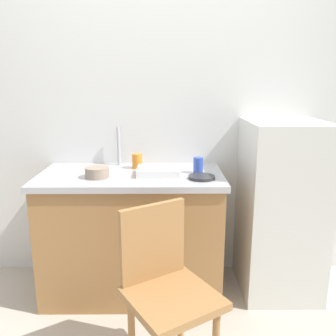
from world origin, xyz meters
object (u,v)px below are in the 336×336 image
(chair, at_px, (166,287))
(dish_tray, at_px, (158,171))
(hotplate, at_px, (202,177))
(cup_orange, at_px, (137,161))
(terracotta_bowl, at_px, (97,172))
(refrigerator, at_px, (280,209))
(cup_blue, at_px, (198,165))

(chair, height_order, dish_tray, dish_tray)
(hotplate, relative_size, cup_orange, 1.60)
(terracotta_bowl, bearing_deg, refrigerator, 5.37)
(refrigerator, xyz_separation_m, terracotta_bowl, (-1.25, -0.12, 0.30))
(terracotta_bowl, relative_size, cup_orange, 1.45)
(hotplate, bearing_deg, cup_orange, 146.99)
(cup_orange, distance_m, cup_blue, 0.45)
(dish_tray, xyz_separation_m, cup_blue, (0.27, 0.04, 0.03))
(chair, bearing_deg, cup_blue, 42.56)
(dish_tray, height_order, terracotta_bowl, terracotta_bowl)
(hotplate, relative_size, cup_blue, 1.55)
(chair, relative_size, terracotta_bowl, 5.78)
(cup_orange, xyz_separation_m, cup_blue, (0.42, -0.14, 0.00))
(dish_tray, relative_size, cup_blue, 2.55)
(refrigerator, distance_m, dish_tray, 0.90)
(refrigerator, bearing_deg, terracotta_bowl, -174.63)
(dish_tray, relative_size, terracotta_bowl, 1.82)
(cup_orange, bearing_deg, cup_blue, -18.50)
(refrigerator, height_order, chair, refrigerator)
(dish_tray, height_order, cup_blue, cup_blue)
(chair, relative_size, hotplate, 5.24)
(hotplate, bearing_deg, refrigerator, 14.85)
(chair, xyz_separation_m, cup_orange, (-0.20, 0.92, 0.43))
(dish_tray, bearing_deg, refrigerator, 3.77)
(hotplate, height_order, cup_blue, cup_blue)
(refrigerator, height_order, cup_blue, refrigerator)
(refrigerator, bearing_deg, chair, -135.51)
(refrigerator, relative_size, cup_blue, 11.13)
(cup_orange, bearing_deg, chair, -77.54)
(refrigerator, xyz_separation_m, chair, (-0.80, -0.79, -0.11))
(cup_orange, relative_size, cup_blue, 0.97)
(dish_tray, bearing_deg, terracotta_bowl, -171.20)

